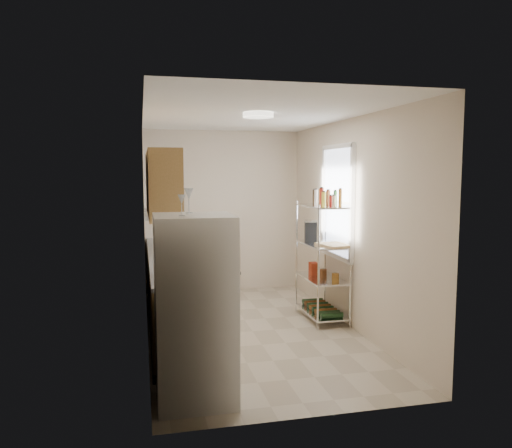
{
  "coord_description": "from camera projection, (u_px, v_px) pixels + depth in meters",
  "views": [
    {
      "loc": [
        -1.29,
        -5.78,
        1.94
      ],
      "look_at": [
        0.1,
        0.25,
        1.29
      ],
      "focal_mm": 35.0,
      "sensor_mm": 36.0,
      "label": 1
    }
  ],
  "objects": [
    {
      "name": "refrigerator",
      "position": [
        195.0,
        309.0,
        4.2
      ],
      "size": [
        0.65,
        0.65,
        1.59
      ],
      "primitive_type": "cube",
      "color": "silver",
      "rests_on": "ground"
    },
    {
      "name": "bakers_rack",
      "position": [
        323.0,
        236.0,
        6.49
      ],
      "size": [
        0.45,
        0.9,
        1.73
      ],
      "color": "silver",
      "rests_on": "ground"
    },
    {
      "name": "wine_glass_a",
      "position": [
        189.0,
        201.0,
        4.25
      ],
      "size": [
        0.08,
        0.08,
        0.22
      ],
      "primitive_type": null,
      "color": "silver",
      "rests_on": "refrigerator"
    },
    {
      "name": "ceiling_dome",
      "position": [
        258.0,
        115.0,
        5.54
      ],
      "size": [
        0.34,
        0.34,
        0.05
      ],
      "primitive_type": "cylinder",
      "color": "white",
      "rests_on": "room"
    },
    {
      "name": "window",
      "position": [
        337.0,
        202.0,
        6.55
      ],
      "size": [
        0.06,
        1.0,
        1.46
      ],
      "primitive_type": "cube",
      "color": "white",
      "rests_on": "room"
    },
    {
      "name": "frying_pan_small",
      "position": [
        173.0,
        247.0,
        6.78
      ],
      "size": [
        0.22,
        0.22,
        0.04
      ],
      "primitive_type": "cylinder",
      "rotation": [
        0.0,
        0.0,
        -0.14
      ],
      "color": "black",
      "rests_on": "counter_run"
    },
    {
      "name": "storage_bag",
      "position": [
        314.0,
        268.0,
        6.73
      ],
      "size": [
        0.1,
        0.14,
        0.16
      ],
      "primitive_type": "cube",
      "rotation": [
        0.0,
        0.0,
        -0.01
      ],
      "color": "maroon",
      "rests_on": "bakers_rack"
    },
    {
      "name": "room",
      "position": [
        252.0,
        226.0,
        5.96
      ],
      "size": [
        2.52,
        4.42,
        2.62
      ],
      "color": "#C0B39C",
      "rests_on": "ground"
    },
    {
      "name": "upper_cabinets",
      "position": [
        162.0,
        183.0,
        5.77
      ],
      "size": [
        0.33,
        2.2,
        0.72
      ],
      "primitive_type": "cube",
      "color": "tan",
      "rests_on": "room"
    },
    {
      "name": "frying_pan_large",
      "position": [
        165.0,
        250.0,
        6.52
      ],
      "size": [
        0.36,
        0.36,
        0.05
      ],
      "primitive_type": "cylinder",
      "rotation": [
        0.0,
        0.0,
        0.37
      ],
      "color": "black",
      "rests_on": "counter_run"
    },
    {
      "name": "range_hood",
      "position": [
        164.0,
        214.0,
        6.6
      ],
      "size": [
        0.5,
        0.6,
        0.12
      ],
      "primitive_type": "cube",
      "color": "#B7BABC",
      "rests_on": "room"
    },
    {
      "name": "counter_run",
      "position": [
        174.0,
        291.0,
        6.27
      ],
      "size": [
        0.63,
        3.51,
        0.9
      ],
      "color": "tan",
      "rests_on": "ground"
    },
    {
      "name": "cutting_board",
      "position": [
        335.0,
        245.0,
        6.26
      ],
      "size": [
        0.42,
        0.49,
        0.03
      ],
      "primitive_type": "cube",
      "rotation": [
        0.0,
        0.0,
        0.23
      ],
      "color": "tan",
      "rests_on": "bakers_rack"
    },
    {
      "name": "espresso_machine",
      "position": [
        311.0,
        230.0,
        6.8
      ],
      "size": [
        0.21,
        0.27,
        0.27
      ],
      "primitive_type": "cube",
      "rotation": [
        0.0,
        0.0,
        -0.27
      ],
      "color": "black",
      "rests_on": "bakers_rack"
    },
    {
      "name": "wine_glass_b",
      "position": [
        182.0,
        205.0,
        3.99
      ],
      "size": [
        0.06,
        0.06,
        0.17
      ],
      "primitive_type": null,
      "color": "silver",
      "rests_on": "refrigerator"
    },
    {
      "name": "rice_cooker",
      "position": [
        169.0,
        248.0,
        6.19
      ],
      "size": [
        0.26,
        0.26,
        0.21
      ],
      "primitive_type": "cylinder",
      "color": "white",
      "rests_on": "counter_run"
    }
  ]
}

